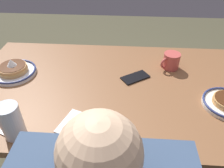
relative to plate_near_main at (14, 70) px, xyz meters
The scene contains 6 objects.
dining_table 0.57m from the plate_near_main, behind, with size 1.50×0.84×0.75m.
plate_near_main is the anchor object (origin of this frame).
coffee_mug 0.85m from the plate_near_main, behind, with size 0.11×0.09×0.09m.
drinking_glass 0.44m from the plate_near_main, 114.04° to the left, with size 0.08×0.08×0.15m.
cell_phone 0.65m from the plate_near_main, behind, with size 0.14×0.07×0.01m, color black.
paper_napkin 0.54m from the plate_near_main, 140.57° to the left, with size 0.15×0.14×0.00m, color white.
Camera 1 is at (-0.04, 0.88, 1.43)m, focal length 35.58 mm.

